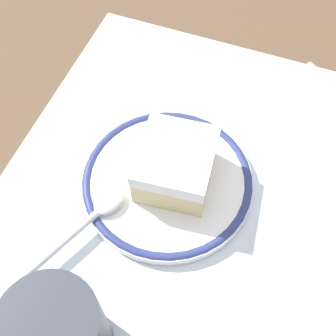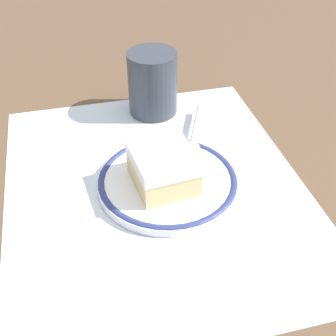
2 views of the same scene
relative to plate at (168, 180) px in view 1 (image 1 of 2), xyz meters
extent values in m
plane|color=brown|center=(0.00, 0.02, -0.01)|extent=(2.40, 2.40, 0.00)
cube|color=silver|center=(0.00, 0.02, -0.01)|extent=(0.46, 0.38, 0.00)
cylinder|color=white|center=(0.00, 0.00, 0.00)|extent=(0.18, 0.18, 0.01)
torus|color=navy|center=(0.00, 0.00, 0.00)|extent=(0.18, 0.18, 0.01)
cube|color=beige|center=(0.00, 0.01, 0.02)|extent=(0.09, 0.08, 0.03)
cube|color=white|center=(0.00, 0.01, 0.04)|extent=(0.09, 0.08, 0.02)
ellipsoid|color=silver|center=(0.05, -0.05, 0.01)|extent=(0.04, 0.04, 0.01)
cylinder|color=silver|center=(0.11, -0.07, 0.01)|extent=(0.10, 0.05, 0.01)
cylinder|color=#383D47|center=(0.19, -0.02, 0.04)|extent=(0.08, 0.08, 0.10)
cube|color=white|center=(-0.16, 0.13, -0.01)|extent=(0.16, 0.16, 0.00)
camera|label=1|loc=(0.23, 0.08, 0.42)|focal=48.15mm
camera|label=2|loc=(-0.42, 0.10, 0.38)|focal=47.45mm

